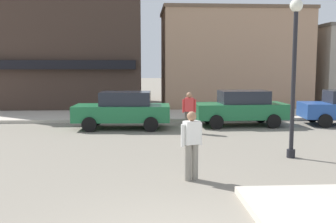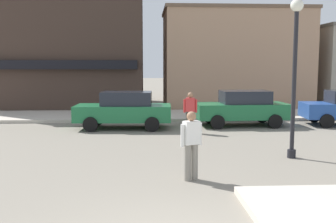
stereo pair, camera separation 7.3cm
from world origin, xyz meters
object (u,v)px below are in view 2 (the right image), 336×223
(parked_car_second, at_px, (242,108))
(pedestrian_crossing_far, at_px, (190,111))
(lamp_post, at_px, (295,55))
(parked_car_nearest, at_px, (124,109))
(pedestrian_crossing_near, at_px, (191,143))

(parked_car_second, height_order, pedestrian_crossing_far, pedestrian_crossing_far)
(lamp_post, relative_size, parked_car_nearest, 1.12)
(lamp_post, distance_m, pedestrian_crossing_near, 4.30)
(parked_car_nearest, xyz_separation_m, pedestrian_crossing_far, (2.67, -1.23, 0.06))
(pedestrian_crossing_near, bearing_deg, lamp_post, 32.99)
(lamp_post, height_order, pedestrian_crossing_far, lamp_post)
(parked_car_second, xyz_separation_m, pedestrian_crossing_far, (-2.50, -1.69, 0.06))
(lamp_post, height_order, parked_car_nearest, lamp_post)
(pedestrian_crossing_near, bearing_deg, parked_car_second, 68.56)
(pedestrian_crossing_far, bearing_deg, parked_car_second, 34.13)
(lamp_post, xyz_separation_m, parked_car_nearest, (-5.12, 5.65, -2.15))
(pedestrian_crossing_far, bearing_deg, lamp_post, -61.01)
(parked_car_second, xyz_separation_m, pedestrian_crossing_near, (-3.20, -8.16, 0.06))
(lamp_post, distance_m, pedestrian_crossing_far, 5.47)
(lamp_post, height_order, pedestrian_crossing_near, lamp_post)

